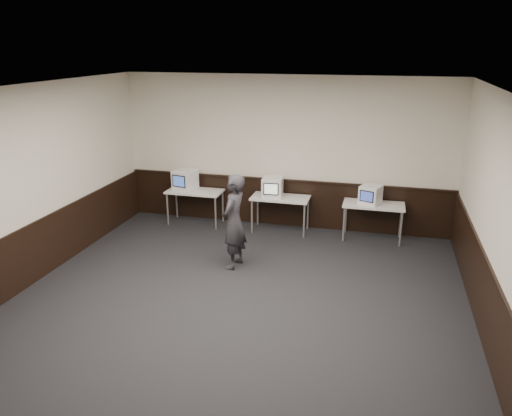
{
  "coord_description": "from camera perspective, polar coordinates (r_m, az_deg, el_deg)",
  "views": [
    {
      "loc": [
        1.98,
        -6.12,
        3.8
      ],
      "look_at": [
        -0.01,
        1.6,
        1.15
      ],
      "focal_mm": 35.0,
      "sensor_mm": 36.0,
      "label": 1
    }
  ],
  "objects": [
    {
      "name": "wainscot_rail",
      "position": [
        10.65,
        3.23,
        3.21
      ],
      "size": [
        6.98,
        0.06,
        0.04
      ],
      "primitive_type": "cube",
      "color": "black",
      "rests_on": "wainscot_back"
    },
    {
      "name": "emac_center",
      "position": [
        10.33,
        1.88,
        2.4
      ],
      "size": [
        0.45,
        0.48,
        0.41
      ],
      "rotation": [
        0.0,
        0.0,
        0.09
      ],
      "color": "white",
      "rests_on": "desk_center"
    },
    {
      "name": "ceiling",
      "position": [
        6.46,
        -3.54,
        13.01
      ],
      "size": [
        8.0,
        8.0,
        0.0
      ],
      "primitive_type": "plane",
      "rotation": [
        3.14,
        0.0,
        0.0
      ],
      "color": "white",
      "rests_on": "back_wall"
    },
    {
      "name": "desk_right",
      "position": [
        10.21,
        13.29,
        0.08
      ],
      "size": [
        1.2,
        0.6,
        0.75
      ],
      "color": "silver",
      "rests_on": "ground"
    },
    {
      "name": "front_wall",
      "position": [
        3.64,
        -23.99,
        -20.64
      ],
      "size": [
        7.0,
        0.0,
        7.0
      ],
      "primitive_type": "plane",
      "rotation": [
        -1.57,
        0.0,
        0.0
      ],
      "color": "silver",
      "rests_on": "ground"
    },
    {
      "name": "back_wall",
      "position": [
        10.55,
        3.33,
        6.31
      ],
      "size": [
        7.0,
        0.0,
        7.0
      ],
      "primitive_type": "plane",
      "rotation": [
        1.57,
        0.0,
        0.0
      ],
      "color": "silver",
      "rests_on": "ground"
    },
    {
      "name": "right_wall",
      "position": [
        6.68,
        26.71,
        -2.9
      ],
      "size": [
        0.0,
        8.0,
        8.0
      ],
      "primitive_type": "plane",
      "rotation": [
        1.57,
        0.0,
        -1.57
      ],
      "color": "silver",
      "rests_on": "ground"
    },
    {
      "name": "person",
      "position": [
        8.67,
        -2.56,
        -1.57
      ],
      "size": [
        0.48,
        0.66,
        1.69
      ],
      "primitive_type": "imported",
      "rotation": [
        0.0,
        0.0,
        -1.7
      ],
      "color": "#28272D",
      "rests_on": "ground"
    },
    {
      "name": "desk_center",
      "position": [
        10.4,
        2.8,
        0.9
      ],
      "size": [
        1.2,
        0.6,
        0.75
      ],
      "color": "silver",
      "rests_on": "ground"
    },
    {
      "name": "wainscot_left",
      "position": [
        8.84,
        -25.27,
        -5.4
      ],
      "size": [
        0.04,
        7.98,
        1.0
      ],
      "primitive_type": "cube",
      "color": "black",
      "rests_on": "left_wall"
    },
    {
      "name": "desk_left",
      "position": [
        10.93,
        -7.0,
        1.64
      ],
      "size": [
        1.2,
        0.6,
        0.75
      ],
      "color": "silver",
      "rests_on": "ground"
    },
    {
      "name": "emac_left",
      "position": [
        10.96,
        -8.12,
        3.22
      ],
      "size": [
        0.52,
        0.54,
        0.43
      ],
      "rotation": [
        0.0,
        0.0,
        -0.21
      ],
      "color": "white",
      "rests_on": "desk_left"
    },
    {
      "name": "wainscot_right",
      "position": [
        7.12,
        25.27,
        -11.18
      ],
      "size": [
        0.04,
        7.98,
        1.0
      ],
      "primitive_type": "cube",
      "color": "black",
      "rests_on": "right_wall"
    },
    {
      "name": "left_wall",
      "position": [
        8.51,
        -26.38,
        1.43
      ],
      "size": [
        0.0,
        8.0,
        8.0
      ],
      "primitive_type": "plane",
      "rotation": [
        1.57,
        0.0,
        1.57
      ],
      "color": "silver",
      "rests_on": "ground"
    },
    {
      "name": "floor",
      "position": [
        7.48,
        -3.05,
        -12.21
      ],
      "size": [
        8.0,
        8.0,
        0.0
      ],
      "primitive_type": "plane",
      "color": "black",
      "rests_on": "ground"
    },
    {
      "name": "wainscot_back",
      "position": [
        10.81,
        3.2,
        0.58
      ],
      "size": [
        6.98,
        0.04,
        1.0
      ],
      "primitive_type": "cube",
      "color": "black",
      "rests_on": "back_wall"
    },
    {
      "name": "emac_right",
      "position": [
        10.13,
        12.95,
        1.48
      ],
      "size": [
        0.48,
        0.5,
        0.37
      ],
      "rotation": [
        0.0,
        0.0,
        -0.34
      ],
      "color": "white",
      "rests_on": "desk_right"
    }
  ]
}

